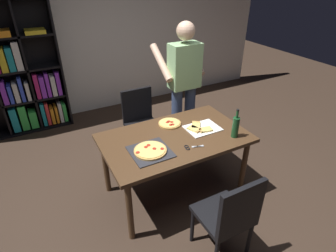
% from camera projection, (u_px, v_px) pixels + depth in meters
% --- Properties ---
extents(ground_plane, '(12.00, 12.00, 0.00)m').
position_uv_depth(ground_plane, '(174.00, 190.00, 3.23)').
color(ground_plane, '#38281E').
extents(back_wall, '(6.40, 0.10, 2.80)m').
position_uv_depth(back_wall, '(98.00, 28.00, 4.51)').
color(back_wall, silver).
rests_on(back_wall, ground_plane).
extents(dining_table, '(1.50, 0.90, 0.75)m').
position_uv_depth(dining_table, '(175.00, 143.00, 2.89)').
color(dining_table, '#4C331E').
rests_on(dining_table, ground_plane).
extents(chair_near_camera, '(0.42, 0.42, 0.90)m').
position_uv_depth(chair_near_camera, '(230.00, 215.00, 2.26)').
color(chair_near_camera, black).
rests_on(chair_near_camera, ground_plane).
extents(chair_far_side, '(0.42, 0.42, 0.90)m').
position_uv_depth(chair_far_side, '(141.00, 119.00, 3.69)').
color(chair_far_side, black).
rests_on(chair_far_side, ground_plane).
extents(bookshelf, '(1.40, 0.35, 1.95)m').
position_uv_depth(bookshelf, '(11.00, 73.00, 4.00)').
color(bookshelf, black).
rests_on(bookshelf, ground_plane).
extents(person_serving_pizza, '(0.55, 0.54, 1.75)m').
position_uv_depth(person_serving_pizza, '(183.00, 83.00, 3.49)').
color(person_serving_pizza, '#38476B').
rests_on(person_serving_pizza, ground_plane).
extents(pepperoni_pizza_on_tray, '(0.37, 0.37, 0.04)m').
position_uv_depth(pepperoni_pizza_on_tray, '(150.00, 151.00, 2.60)').
color(pepperoni_pizza_on_tray, '#2D2D33').
rests_on(pepperoni_pizza_on_tray, dining_table).
extents(pizza_slices_on_towel, '(0.36, 0.30, 0.03)m').
position_uv_depth(pizza_slices_on_towel, '(201.00, 128.00, 2.98)').
color(pizza_slices_on_towel, white).
rests_on(pizza_slices_on_towel, dining_table).
extents(wine_bottle, '(0.07, 0.07, 0.32)m').
position_uv_depth(wine_bottle, '(236.00, 127.00, 2.79)').
color(wine_bottle, '#194723').
rests_on(wine_bottle, dining_table).
extents(kitchen_scissors, '(0.20, 0.11, 0.01)m').
position_uv_depth(kitchen_scissors, '(191.00, 147.00, 2.67)').
color(kitchen_scissors, silver).
rests_on(kitchen_scissors, dining_table).
extents(second_pizza_plain, '(0.25, 0.25, 0.03)m').
position_uv_depth(second_pizza_plain, '(170.00, 123.00, 3.07)').
color(second_pizza_plain, tan).
rests_on(second_pizza_plain, dining_table).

